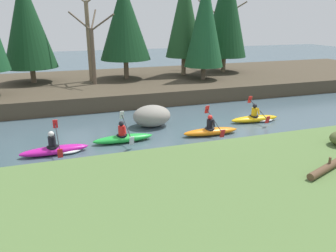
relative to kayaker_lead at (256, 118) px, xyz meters
The scene contains 17 objects.
ground_plane 2.78m from the kayaker_lead, 169.32° to the right, with size 90.00×90.00×0.00m, color #425660.
riverbank_near 7.50m from the kayaker_lead, 111.30° to the right, with size 44.00×7.10×0.65m.
riverbank_far 10.32m from the kayaker_lead, 105.30° to the left, with size 44.00×11.06×0.95m.
conifer_tree_left 16.49m from the kayaker_lead, 137.62° to the left, with size 3.61×3.61×7.21m.
conifer_tree_mid_left 12.31m from the kayaker_lead, 116.29° to the left, with size 3.74×3.74×6.95m.
conifer_tree_centre 11.58m from the kayaker_lead, 91.61° to the left, with size 2.89×2.89×7.92m.
conifer_tree_mid_right 9.29m from the kayaker_lead, 87.14° to the left, with size 2.87×2.87×7.22m.
conifer_tree_right 12.73m from the kayaker_lead, 71.65° to the left, with size 3.63×3.63×8.87m.
bare_tree_mid_upstream 13.23m from the kayaker_lead, 127.37° to the left, with size 4.03×3.98×7.35m.
bare_tree_mid_downstream 11.88m from the kayaker_lead, 131.10° to the left, with size 2.78×2.74×4.96m.
bare_tree_downstream 13.71m from the kayaker_lead, 72.22° to the left, with size 3.37×3.33×6.10m.
kayaker_lead is the anchor object (origin of this frame).
kayaker_middle 3.46m from the kayaker_lead, 160.67° to the right, with size 2.78×2.07×1.20m.
kayaker_trailing 7.45m from the kayaker_lead, behind, with size 2.77×2.06×1.20m.
kayaker_far_back 10.34m from the kayaker_lead, behind, with size 2.78×2.07×1.20m.
boulder_midstream 5.68m from the kayaker_lead, 169.35° to the left, with size 1.95×1.53×1.10m.
driftwood_log 7.42m from the kayaker_lead, 106.43° to the right, with size 1.92×0.93×0.44m.
Camera 1 is at (-7.18, -13.99, 5.34)m, focal length 35.00 mm.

